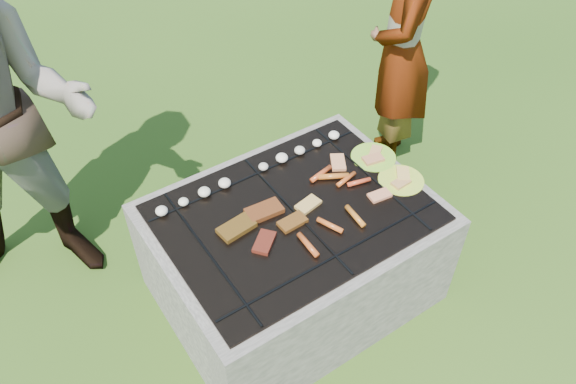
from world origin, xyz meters
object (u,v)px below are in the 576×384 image
Objects in this scene: plate_far at (373,157)px; cook at (403,51)px; plate_near at (401,180)px; fire_pit at (293,257)px.

plate_far is 0.77m from cook.
plate_near is 0.16× the size of cook.
fire_pit is at bearing 168.22° from plate_near.
fire_pit is at bearing -170.69° from plate_far.
cook reaches higher than plate_near.
plate_far is (0.56, 0.09, 0.33)m from fire_pit.
plate_far is 0.91× the size of plate_near.
plate_near reaches higher than fire_pit.
plate_far reaches higher than fire_pit.
fire_pit is 4.87× the size of plate_near.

